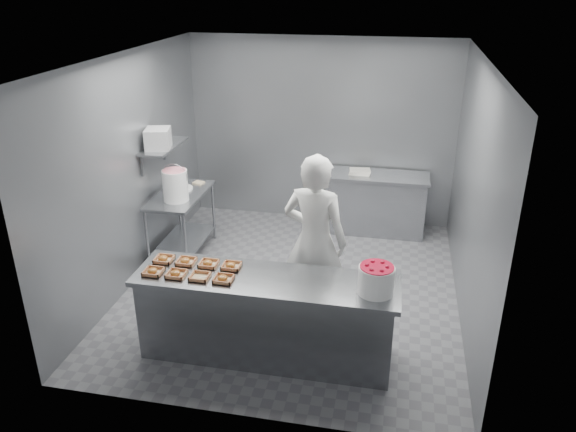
% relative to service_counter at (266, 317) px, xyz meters
% --- Properties ---
extents(floor, '(4.50, 4.50, 0.00)m').
position_rel_service_counter_xyz_m(floor, '(0.00, 1.35, -0.45)').
color(floor, '#4C4C51').
rests_on(floor, ground).
extents(ceiling, '(4.50, 4.50, 0.00)m').
position_rel_service_counter_xyz_m(ceiling, '(0.00, 1.35, 2.35)').
color(ceiling, white).
rests_on(ceiling, wall_back).
extents(wall_back, '(4.00, 0.04, 2.80)m').
position_rel_service_counter_xyz_m(wall_back, '(0.00, 3.60, 0.95)').
color(wall_back, slate).
rests_on(wall_back, ground).
extents(wall_left, '(0.04, 4.50, 2.80)m').
position_rel_service_counter_xyz_m(wall_left, '(-2.00, 1.35, 0.95)').
color(wall_left, slate).
rests_on(wall_left, ground).
extents(wall_right, '(0.04, 4.50, 2.80)m').
position_rel_service_counter_xyz_m(wall_right, '(2.00, 1.35, 0.95)').
color(wall_right, slate).
rests_on(wall_right, ground).
extents(service_counter, '(2.60, 0.70, 0.90)m').
position_rel_service_counter_xyz_m(service_counter, '(0.00, 0.00, 0.00)').
color(service_counter, slate).
rests_on(service_counter, ground).
extents(prep_table, '(0.60, 1.20, 0.90)m').
position_rel_service_counter_xyz_m(prep_table, '(-1.65, 1.95, 0.14)').
color(prep_table, slate).
rests_on(prep_table, ground).
extents(back_counter, '(1.50, 0.60, 0.90)m').
position_rel_service_counter_xyz_m(back_counter, '(0.90, 3.25, -0.00)').
color(back_counter, slate).
rests_on(back_counter, ground).
extents(wall_shelf, '(0.35, 0.90, 0.03)m').
position_rel_service_counter_xyz_m(wall_shelf, '(-1.82, 1.95, 1.10)').
color(wall_shelf, slate).
rests_on(wall_shelf, wall_left).
extents(tray_0, '(0.19, 0.18, 0.06)m').
position_rel_service_counter_xyz_m(tray_0, '(-1.11, -0.13, 0.47)').
color(tray_0, tan).
rests_on(tray_0, service_counter).
extents(tray_1, '(0.19, 0.18, 0.06)m').
position_rel_service_counter_xyz_m(tray_1, '(-0.87, -0.13, 0.47)').
color(tray_1, tan).
rests_on(tray_1, service_counter).
extents(tray_2, '(0.19, 0.18, 0.04)m').
position_rel_service_counter_xyz_m(tray_2, '(-0.62, -0.13, 0.47)').
color(tray_2, tan).
rests_on(tray_2, service_counter).
extents(tray_3, '(0.19, 0.18, 0.06)m').
position_rel_service_counter_xyz_m(tray_3, '(-0.39, -0.13, 0.47)').
color(tray_3, tan).
rests_on(tray_3, service_counter).
extents(tray_4, '(0.19, 0.18, 0.06)m').
position_rel_service_counter_xyz_m(tray_4, '(-1.11, 0.13, 0.47)').
color(tray_4, tan).
rests_on(tray_4, service_counter).
extents(tray_5, '(0.19, 0.18, 0.06)m').
position_rel_service_counter_xyz_m(tray_5, '(-0.87, 0.13, 0.47)').
color(tray_5, tan).
rests_on(tray_5, service_counter).
extents(tray_6, '(0.19, 0.18, 0.06)m').
position_rel_service_counter_xyz_m(tray_6, '(-0.63, 0.13, 0.47)').
color(tray_6, tan).
rests_on(tray_6, service_counter).
extents(tray_7, '(0.19, 0.18, 0.06)m').
position_rel_service_counter_xyz_m(tray_7, '(-0.39, 0.13, 0.47)').
color(tray_7, tan).
rests_on(tray_7, service_counter).
extents(worker, '(0.79, 0.60, 1.95)m').
position_rel_service_counter_xyz_m(worker, '(0.36, 0.74, 0.52)').
color(worker, white).
rests_on(worker, ground).
extents(strawberry_tub, '(0.33, 0.33, 0.28)m').
position_rel_service_counter_xyz_m(strawberry_tub, '(1.06, -0.06, 0.59)').
color(strawberry_tub, white).
rests_on(strawberry_tub, service_counter).
extents(glaze_bucket, '(0.34, 0.32, 0.50)m').
position_rel_service_counter_xyz_m(glaze_bucket, '(-1.61, 1.73, 0.66)').
color(glaze_bucket, white).
rests_on(glaze_bucket, prep_table).
extents(bucket_lid, '(0.35, 0.35, 0.03)m').
position_rel_service_counter_xyz_m(bucket_lid, '(-1.70, 2.11, 0.46)').
color(bucket_lid, white).
rests_on(bucket_lid, prep_table).
extents(rag, '(0.16, 0.15, 0.02)m').
position_rel_service_counter_xyz_m(rag, '(-1.54, 2.39, 0.46)').
color(rag, '#CCB28C').
rests_on(rag, prep_table).
extents(appliance, '(0.37, 0.40, 0.26)m').
position_rel_service_counter_xyz_m(appliance, '(-1.82, 1.81, 1.24)').
color(appliance, gray).
rests_on(appliance, wall_shelf).
extents(paper_stack, '(0.30, 0.22, 0.06)m').
position_rel_service_counter_xyz_m(paper_stack, '(0.64, 3.25, 0.48)').
color(paper_stack, silver).
rests_on(paper_stack, back_counter).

